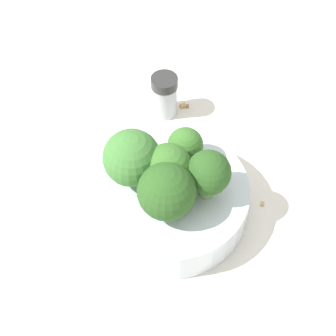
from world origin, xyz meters
The scene contains 11 objects.
ground_plane centered at (0.00, 0.00, 0.00)m, with size 3.00×3.00×0.00m, color silver.
bowl centered at (0.00, 0.00, 0.02)m, with size 0.17×0.17×0.04m, color silver.
broccoli_floret_0 centered at (-0.02, 0.02, 0.07)m, with size 0.06×0.06×0.06m.
broccoli_floret_1 centered at (0.02, -0.04, 0.06)m, with size 0.04×0.04×0.04m.
broccoli_floret_2 centered at (0.00, 0.00, 0.07)m, with size 0.05×0.05×0.06m.
broccoli_floret_3 centered at (0.03, 0.02, 0.08)m, with size 0.06×0.06×0.07m.
broccoli_floret_4 centered at (-0.03, -0.02, 0.07)m, with size 0.05×0.05×0.06m.
pepper_shaker centered at (0.11, -0.09, 0.03)m, with size 0.03×0.03×0.06m.
almond_crumb_0 centered at (0.10, -0.12, 0.00)m, with size 0.01×0.00×0.01m, color olive.
almond_crumb_1 centered at (0.10, -0.12, 0.00)m, with size 0.01×0.01×0.01m, color tan.
almond_crumb_2 centered at (-0.06, -0.08, 0.00)m, with size 0.01×0.00×0.01m, color tan.
Camera 1 is at (-0.25, 0.23, 0.51)m, focal length 60.00 mm.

